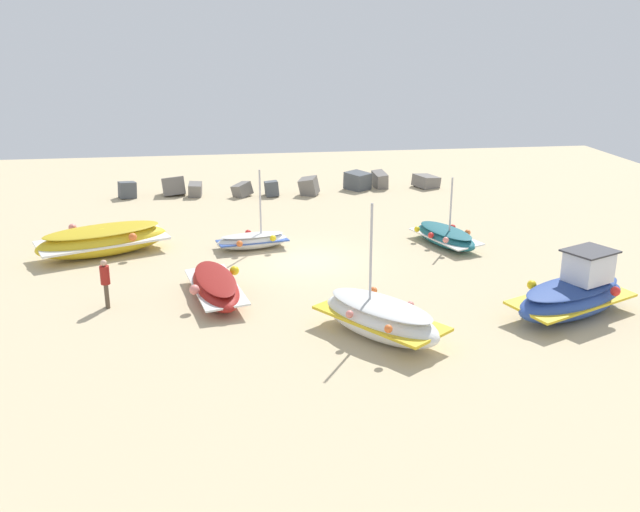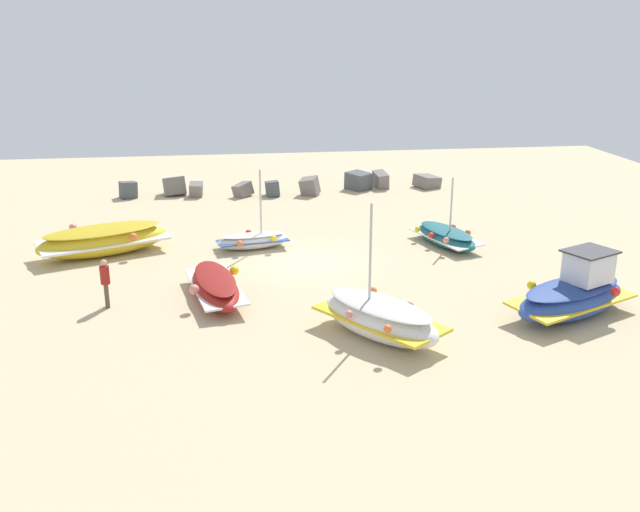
{
  "view_description": "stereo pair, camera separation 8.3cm",
  "coord_description": "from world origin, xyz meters",
  "px_view_note": "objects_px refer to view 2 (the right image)",
  "views": [
    {
      "loc": [
        -3.34,
        -27.45,
        9.26
      ],
      "look_at": [
        0.28,
        -2.16,
        0.9
      ],
      "focal_mm": 39.94,
      "sensor_mm": 36.0,
      "label": 1
    },
    {
      "loc": [
        -3.26,
        -27.47,
        9.26
      ],
      "look_at": [
        0.28,
        -2.16,
        0.9
      ],
      "focal_mm": 39.94,
      "sensor_mm": 36.0,
      "label": 2
    }
  ],
  "objects_px": {
    "fishing_boat_0": "(215,286)",
    "fishing_boat_2": "(574,295)",
    "fishing_boat_1": "(253,240)",
    "fishing_boat_3": "(380,318)",
    "fishing_boat_5": "(446,236)",
    "person_walking": "(105,280)",
    "fishing_boat_4": "(103,240)"
  },
  "relations": [
    {
      "from": "fishing_boat_5",
      "to": "fishing_boat_2",
      "type": "bearing_deg",
      "value": 174.13
    },
    {
      "from": "fishing_boat_0",
      "to": "person_walking",
      "type": "xyz_separation_m",
      "value": [
        -3.68,
        -0.32,
        0.53
      ]
    },
    {
      "from": "fishing_boat_0",
      "to": "fishing_boat_1",
      "type": "xyz_separation_m",
      "value": [
        1.59,
        5.7,
        -0.09
      ]
    },
    {
      "from": "fishing_boat_1",
      "to": "fishing_boat_4",
      "type": "xyz_separation_m",
      "value": [
        -6.23,
        0.02,
        0.27
      ]
    },
    {
      "from": "fishing_boat_3",
      "to": "fishing_boat_2",
      "type": "bearing_deg",
      "value": 61.17
    },
    {
      "from": "fishing_boat_2",
      "to": "fishing_boat_1",
      "type": "bearing_deg",
      "value": 114.05
    },
    {
      "from": "fishing_boat_1",
      "to": "fishing_boat_5",
      "type": "bearing_deg",
      "value": 164.64
    },
    {
      "from": "fishing_boat_2",
      "to": "person_walking",
      "type": "xyz_separation_m",
      "value": [
        -15.45,
        2.86,
        0.26
      ]
    },
    {
      "from": "fishing_boat_0",
      "to": "fishing_boat_3",
      "type": "relative_size",
      "value": 1.02
    },
    {
      "from": "fishing_boat_0",
      "to": "person_walking",
      "type": "distance_m",
      "value": 3.73
    },
    {
      "from": "fishing_boat_2",
      "to": "fishing_boat_5",
      "type": "relative_size",
      "value": 1.24
    },
    {
      "from": "fishing_boat_1",
      "to": "fishing_boat_2",
      "type": "height_order",
      "value": "fishing_boat_1"
    },
    {
      "from": "person_walking",
      "to": "fishing_boat_5",
      "type": "bearing_deg",
      "value": -173.82
    },
    {
      "from": "fishing_boat_0",
      "to": "fishing_boat_2",
      "type": "bearing_deg",
      "value": -116.16
    },
    {
      "from": "fishing_boat_2",
      "to": "person_walking",
      "type": "height_order",
      "value": "fishing_boat_2"
    },
    {
      "from": "fishing_boat_4",
      "to": "fishing_boat_2",
      "type": "bearing_deg",
      "value": -51.45
    },
    {
      "from": "fishing_boat_4",
      "to": "person_walking",
      "type": "relative_size",
      "value": 3.38
    },
    {
      "from": "fishing_boat_0",
      "to": "fishing_boat_2",
      "type": "height_order",
      "value": "fishing_boat_2"
    },
    {
      "from": "fishing_boat_3",
      "to": "fishing_boat_1",
      "type": "bearing_deg",
      "value": 163.83
    },
    {
      "from": "fishing_boat_4",
      "to": "person_walking",
      "type": "distance_m",
      "value": 6.13
    },
    {
      "from": "fishing_boat_0",
      "to": "fishing_boat_4",
      "type": "height_order",
      "value": "fishing_boat_4"
    },
    {
      "from": "fishing_boat_5",
      "to": "person_walking",
      "type": "xyz_separation_m",
      "value": [
        -13.67,
        -5.32,
        0.58
      ]
    },
    {
      "from": "fishing_boat_3",
      "to": "fishing_boat_5",
      "type": "relative_size",
      "value": 1.13
    },
    {
      "from": "fishing_boat_0",
      "to": "person_walking",
      "type": "height_order",
      "value": "person_walking"
    },
    {
      "from": "fishing_boat_0",
      "to": "fishing_boat_2",
      "type": "xyz_separation_m",
      "value": [
        11.77,
        -3.18,
        0.27
      ]
    },
    {
      "from": "fishing_boat_1",
      "to": "fishing_boat_5",
      "type": "relative_size",
      "value": 0.85
    },
    {
      "from": "fishing_boat_2",
      "to": "fishing_boat_3",
      "type": "height_order",
      "value": "fishing_boat_3"
    },
    {
      "from": "fishing_boat_2",
      "to": "person_walking",
      "type": "bearing_deg",
      "value": 144.66
    },
    {
      "from": "fishing_boat_1",
      "to": "fishing_boat_3",
      "type": "bearing_deg",
      "value": 98.95
    },
    {
      "from": "fishing_boat_4",
      "to": "fishing_boat_0",
      "type": "bearing_deg",
      "value": -73.92
    },
    {
      "from": "fishing_boat_1",
      "to": "fishing_boat_2",
      "type": "relative_size",
      "value": 0.69
    },
    {
      "from": "person_walking",
      "to": "fishing_boat_1",
      "type": "bearing_deg",
      "value": -146.27
    }
  ]
}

